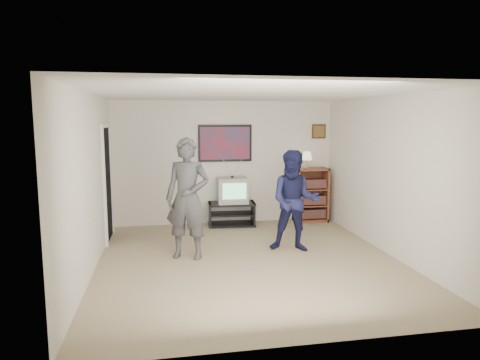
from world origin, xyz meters
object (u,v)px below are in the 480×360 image
object	(u,v)px
crt_television	(232,190)
bookshelf	(311,195)
media_stand	(232,214)
person_tall	(188,198)
person_short	(295,201)

from	to	relation	value
crt_television	bookshelf	world-z (taller)	bookshelf
media_stand	person_tall	world-z (taller)	person_tall
bookshelf	person_tall	distance (m)	3.34
media_stand	bookshelf	xyz separation A→B (m)	(1.69, 0.05, 0.33)
person_short	bookshelf	bearing A→B (deg)	82.46
crt_television	person_short	distance (m)	1.99
crt_television	person_tall	xyz separation A→B (m)	(-1.01, -1.90, 0.21)
bookshelf	person_tall	world-z (taller)	person_tall
crt_television	bookshelf	distance (m)	1.68
person_tall	person_short	distance (m)	1.73
crt_television	bookshelf	xyz separation A→B (m)	(1.68, 0.05, -0.16)
crt_television	bookshelf	bearing A→B (deg)	3.51
crt_television	person_tall	bearing A→B (deg)	-116.03
bookshelf	crt_television	bearing A→B (deg)	-178.29
bookshelf	person_tall	bearing A→B (deg)	-143.91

